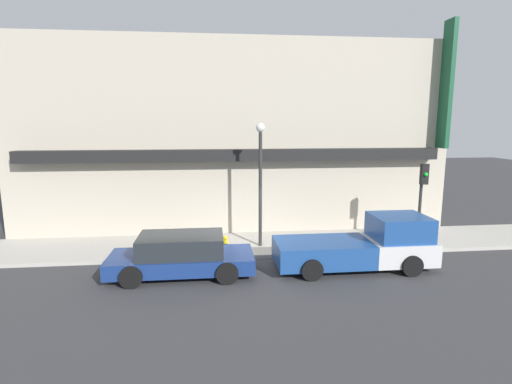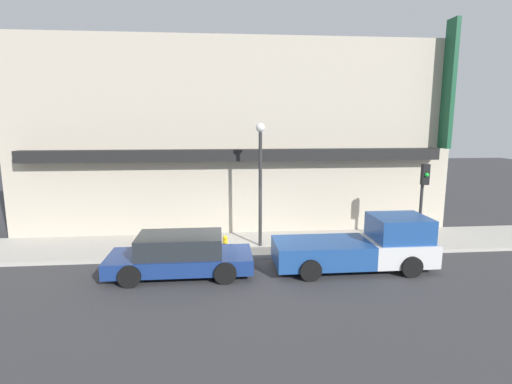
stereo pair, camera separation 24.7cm
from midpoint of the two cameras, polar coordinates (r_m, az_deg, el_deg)
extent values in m
plane|color=#38383A|center=(15.27, -2.66, -9.60)|extent=(80.00, 80.00, 0.00)
cube|color=#B7B2A8|center=(16.79, -3.02, -7.52)|extent=(36.00, 3.25, 0.15)
cube|color=#BCB29E|center=(19.15, -3.67, 7.76)|extent=(19.80, 3.00, 8.76)
cube|color=black|center=(17.39, -3.37, 5.27)|extent=(18.22, 0.60, 0.50)
cube|color=#195133|center=(20.11, 25.25, 13.64)|extent=(0.20, 0.80, 5.56)
cube|color=silver|center=(15.22, 19.17, -7.73)|extent=(2.21, 1.91, 0.79)
cube|color=#1E478C|center=(15.00, 19.35, -4.76)|extent=(1.88, 1.76, 0.84)
cube|color=#1E478C|center=(14.28, 8.99, -8.46)|extent=(3.31, 1.91, 0.79)
cylinder|color=black|center=(16.14, 17.84, -7.64)|extent=(0.72, 0.22, 0.72)
cylinder|color=black|center=(14.51, 20.93, -9.82)|extent=(0.72, 0.22, 0.72)
cylinder|color=black|center=(15.10, 5.75, -8.42)|extent=(0.72, 0.22, 0.72)
cylinder|color=black|center=(13.35, 7.48, -10.97)|extent=(0.72, 0.22, 0.72)
cube|color=navy|center=(13.91, -11.08, -9.72)|extent=(4.82, 1.90, 0.51)
cube|color=#23282D|center=(13.72, -11.16, -7.39)|extent=(2.79, 1.71, 0.67)
cylinder|color=black|center=(14.79, -4.92, -8.81)|extent=(0.72, 0.22, 0.72)
cylinder|color=black|center=(13.01, -4.71, -11.49)|extent=(0.72, 0.22, 0.72)
cylinder|color=black|center=(15.03, -16.51, -8.88)|extent=(0.72, 0.22, 0.72)
cylinder|color=black|center=(13.29, -17.96, -11.49)|extent=(0.72, 0.22, 0.72)
cylinder|color=yellow|center=(15.77, -4.83, -7.56)|extent=(0.19, 0.19, 0.46)
sphere|color=yellow|center=(15.68, -4.85, -6.54)|extent=(0.18, 0.18, 0.18)
cylinder|color=#2D2D2D|center=(15.87, 0.18, 0.25)|extent=(0.14, 0.14, 4.58)
sphere|color=silver|center=(15.65, 0.18, 9.20)|extent=(0.36, 0.36, 0.36)
cylinder|color=#2D2D2D|center=(17.14, 21.98, -1.81)|extent=(0.12, 0.12, 3.37)
cube|color=black|center=(16.80, 22.52, 2.37)|extent=(0.28, 0.20, 0.80)
sphere|color=green|center=(16.70, 22.72, 2.32)|extent=(0.16, 0.16, 0.16)
camera|label=1|loc=(0.12, -90.44, -0.08)|focal=28.00mm
camera|label=2|loc=(0.12, 89.56, 0.08)|focal=28.00mm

